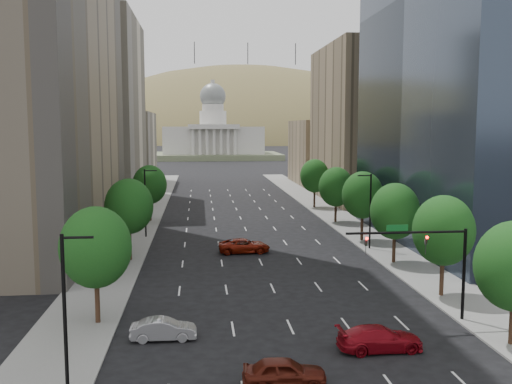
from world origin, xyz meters
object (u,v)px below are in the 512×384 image
object	(u,v)px
traffic_signal	(432,254)
car_red_far	(244,246)
car_maroon	(284,372)
car_red_near	(380,338)
car_silver	(164,329)
capitol	(213,140)

from	to	relation	value
traffic_signal	car_red_far	distance (m)	27.86
car_maroon	car_red_near	bearing A→B (deg)	-54.53
car_red_near	car_silver	world-z (taller)	car_red_near
capitol	car_red_near	world-z (taller)	capitol
car_red_near	car_silver	bearing A→B (deg)	74.70
capitol	car_silver	world-z (taller)	capitol
car_silver	car_red_far	size ratio (longest dim) A/B	0.75
car_red_near	car_red_far	bearing A→B (deg)	10.16
traffic_signal	car_silver	xyz separation A→B (m)	(-19.53, -1.61, -4.44)
capitol	car_maroon	distance (m)	229.17
car_maroon	car_red_far	xyz separation A→B (m)	(0.46, 34.13, 0.02)
capitol	traffic_signal	bearing A→B (deg)	-87.26
car_silver	car_maroon	bearing A→B (deg)	-137.68
car_maroon	traffic_signal	bearing A→B (deg)	-50.07
car_maroon	car_red_far	size ratio (longest dim) A/B	0.79
car_maroon	capitol	bearing A→B (deg)	2.46
capitol	car_red_near	distance (m)	224.81
capitol	car_red_far	size ratio (longest dim) A/B	10.11
traffic_signal	car_maroon	bearing A→B (deg)	-143.00
car_red_near	car_maroon	distance (m)	8.21
car_red_near	car_silver	distance (m)	14.46
traffic_signal	car_silver	distance (m)	20.09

